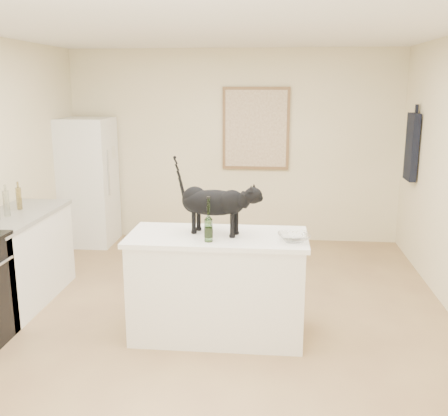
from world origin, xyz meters
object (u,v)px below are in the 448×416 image
at_px(black_cat, 214,206).
at_px(wine_bottle, 208,222).
at_px(fridge, 87,182).
at_px(glass_bowl, 294,238).

bearing_deg(black_cat, wine_bottle, -78.83).
distance_m(fridge, black_cat, 3.24).
bearing_deg(black_cat, fridge, 143.66).
bearing_deg(wine_bottle, glass_bowl, 5.90).
bearing_deg(wine_bottle, fridge, 126.08).
bearing_deg(black_cat, glass_bowl, 1.77).
xyz_separation_m(fridge, black_cat, (2.02, -2.52, 0.29)).
relative_size(wine_bottle, glass_bowl, 1.26).
height_order(wine_bottle, glass_bowl, wine_bottle).
bearing_deg(fridge, wine_bottle, -53.92).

